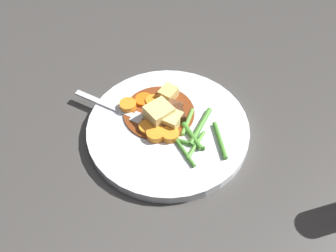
{
  "coord_description": "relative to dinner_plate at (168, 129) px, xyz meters",
  "views": [
    {
      "loc": [
        -0.28,
        0.3,
        0.52
      ],
      "look_at": [
        0.0,
        0.0,
        0.02
      ],
      "focal_mm": 42.78,
      "sensor_mm": 36.0,
      "label": 1
    }
  ],
  "objects": [
    {
      "name": "green_bean_3",
      "position": [
        -0.04,
        -0.01,
        0.01
      ],
      "size": [
        0.07,
        0.03,
        0.01
      ],
      "primitive_type": "cylinder",
      "rotation": [
        0.0,
        1.57,
        2.8
      ],
      "color": "#4C8E33",
      "rests_on": "dinner_plate"
    },
    {
      "name": "carrot_slice_3",
      "position": [
        0.07,
        -0.01,
        0.01
      ],
      "size": [
        0.04,
        0.04,
        0.01
      ],
      "primitive_type": "cylinder",
      "rotation": [
        0.0,
        0.0,
        4.46
      ],
      "color": "orange",
      "rests_on": "dinner_plate"
    },
    {
      "name": "potato_chunk_2",
      "position": [
        0.02,
        0.0,
        0.02
      ],
      "size": [
        0.04,
        0.04,
        0.03
      ],
      "primitive_type": "cube",
      "rotation": [
        0.0,
        0.0,
        2.99
      ],
      "color": "#E5CC7A",
      "rests_on": "dinner_plate"
    },
    {
      "name": "carrot_slice_2",
      "position": [
        0.0,
        0.03,
        0.01
      ],
      "size": [
        0.04,
        0.04,
        0.01
      ],
      "primitive_type": "cylinder",
      "rotation": [
        0.0,
        0.0,
        4.99
      ],
      "color": "orange",
      "rests_on": "dinner_plate"
    },
    {
      "name": "carrot_slice_5",
      "position": [
        0.08,
        0.02,
        0.02
      ],
      "size": [
        0.04,
        0.04,
        0.01
      ],
      "primitive_type": "cylinder",
      "rotation": [
        0.0,
        0.0,
        2.02
      ],
      "color": "orange",
      "rests_on": "dinner_plate"
    },
    {
      "name": "potato_chunk_0",
      "position": [
        0.04,
        -0.05,
        0.02
      ],
      "size": [
        0.03,
        0.03,
        0.02
      ],
      "primitive_type": "cube",
      "rotation": [
        0.0,
        0.0,
        1.73
      ],
      "color": "#DBBC6B",
      "rests_on": "dinner_plate"
    },
    {
      "name": "green_bean_1",
      "position": [
        -0.06,
        0.0,
        0.01
      ],
      "size": [
        0.02,
        0.06,
        0.01
      ],
      "primitive_type": "cylinder",
      "rotation": [
        0.0,
        1.57,
        1.82
      ],
      "color": "#599E38",
      "rests_on": "dinner_plate"
    },
    {
      "name": "green_bean_2",
      "position": [
        -0.05,
        0.01,
        0.01
      ],
      "size": [
        0.05,
        0.03,
        0.01
      ],
      "primitive_type": "cylinder",
      "rotation": [
        0.0,
        1.57,
        3.52
      ],
      "color": "#4C8E33",
      "rests_on": "dinner_plate"
    },
    {
      "name": "ground_plane",
      "position": [
        0.0,
        0.0,
        -0.01
      ],
      "size": [
        3.0,
        3.0,
        0.0
      ],
      "primitive_type": "plane",
      "color": "#423F3D"
    },
    {
      "name": "meat_chunk_1",
      "position": [
        0.01,
        -0.03,
        0.02
      ],
      "size": [
        0.03,
        0.03,
        0.02
      ],
      "primitive_type": "cube",
      "rotation": [
        0.0,
        0.0,
        3.44
      ],
      "color": "brown",
      "rests_on": "dinner_plate"
    },
    {
      "name": "green_bean_4",
      "position": [
        -0.05,
        0.02,
        0.01
      ],
      "size": [
        0.07,
        0.03,
        0.01
      ],
      "primitive_type": "cylinder",
      "rotation": [
        0.0,
        1.57,
        2.81
      ],
      "color": "#4C8E33",
      "rests_on": "dinner_plate"
    },
    {
      "name": "meat_chunk_0",
      "position": [
        0.0,
        -0.02,
        0.02
      ],
      "size": [
        0.04,
        0.04,
        0.02
      ],
      "primitive_type": "cube",
      "rotation": [
        0.0,
        0.0,
        5.73
      ],
      "color": "#4C2B19",
      "rests_on": "dinner_plate"
    },
    {
      "name": "carrot_slice_4",
      "position": [
        0.02,
        0.03,
        0.01
      ],
      "size": [
        0.04,
        0.04,
        0.01
      ],
      "primitive_type": "cylinder",
      "rotation": [
        0.0,
        0.0,
        0.98
      ],
      "color": "orange",
      "rests_on": "dinner_plate"
    },
    {
      "name": "green_bean_5",
      "position": [
        -0.08,
        -0.03,
        0.01
      ],
      "size": [
        0.06,
        0.05,
        0.01
      ],
      "primitive_type": "cylinder",
      "rotation": [
        0.0,
        1.57,
        2.49
      ],
      "color": "#4C8E33",
      "rests_on": "dinner_plate"
    },
    {
      "name": "dinner_plate",
      "position": [
        0.0,
        0.0,
        0.0
      ],
      "size": [
        0.27,
        0.27,
        0.02
      ],
      "primitive_type": "cylinder",
      "color": "white",
      "rests_on": "ground_plane"
    },
    {
      "name": "green_bean_6",
      "position": [
        -0.02,
        -0.03,
        0.01
      ],
      "size": [
        0.03,
        0.05,
        0.01
      ],
      "primitive_type": "cylinder",
      "rotation": [
        0.0,
        1.57,
        1.99
      ],
      "color": "#66AD42",
      "rests_on": "dinner_plate"
    },
    {
      "name": "potato_chunk_1",
      "position": [
        0.0,
        -0.01,
        0.02
      ],
      "size": [
        0.04,
        0.04,
        0.02
      ],
      "primitive_type": "cube",
      "rotation": [
        0.0,
        0.0,
        0.25
      ],
      "color": "#E5CC7A",
      "rests_on": "dinner_plate"
    },
    {
      "name": "fork",
      "position": [
        0.08,
        0.03,
        0.01
      ],
      "size": [
        0.17,
        0.06,
        0.0
      ],
      "color": "silver",
      "rests_on": "dinner_plate"
    },
    {
      "name": "stew_sauce",
      "position": [
        0.03,
        -0.01,
        0.01
      ],
      "size": [
        0.12,
        0.12,
        0.0
      ],
      "primitive_type": "cylinder",
      "color": "brown",
      "rests_on": "dinner_plate"
    },
    {
      "name": "green_bean_0",
      "position": [
        -0.04,
        -0.03,
        0.01
      ],
      "size": [
        0.03,
        0.08,
        0.01
      ],
      "primitive_type": "cylinder",
      "rotation": [
        0.0,
        1.57,
        1.88
      ],
      "color": "#4C8E33",
      "rests_on": "dinner_plate"
    },
    {
      "name": "carrot_slice_0",
      "position": [
        -0.02,
        0.01,
        0.01
      ],
      "size": [
        0.04,
        0.04,
        0.01
      ],
      "primitive_type": "cylinder",
      "rotation": [
        0.0,
        0.0,
        4.29
      ],
      "color": "orange",
      "rests_on": "dinner_plate"
    },
    {
      "name": "carrot_slice_1",
      "position": [
        0.05,
        -0.02,
        0.01
      ],
      "size": [
        0.04,
        0.04,
        0.01
      ],
      "primitive_type": "cylinder",
      "rotation": [
        0.0,
        0.0,
        5.25
      ],
      "color": "orange",
      "rests_on": "dinner_plate"
    }
  ]
}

